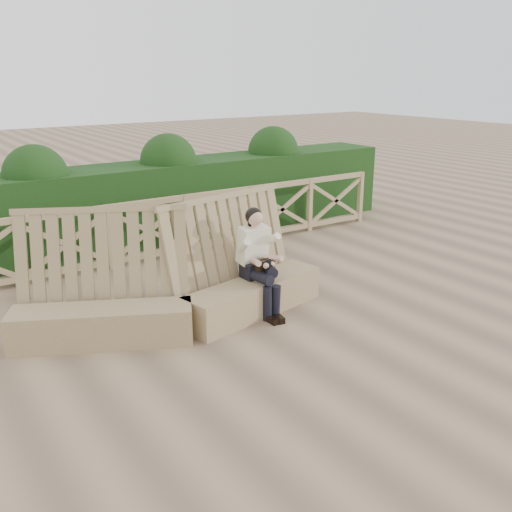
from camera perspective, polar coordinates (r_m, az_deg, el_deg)
ground at (r=7.34m, az=0.80°, el=-7.70°), size 60.00×60.00×0.00m
bench at (r=7.48m, az=-7.61°, el=-4.00°), size 4.24×1.65×1.60m
woman at (r=7.75m, az=0.22°, el=-0.12°), size 0.41×0.87×1.45m
guardrail at (r=10.05m, az=-10.66°, el=2.51°), size 10.10×0.09×1.10m
hedge at (r=11.08m, az=-13.23°, el=4.84°), size 12.00×1.20×1.50m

